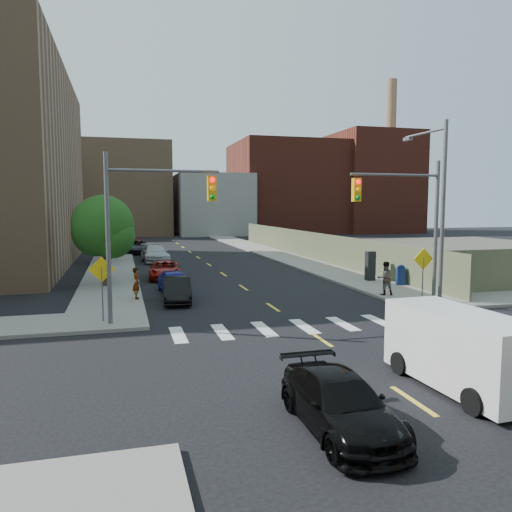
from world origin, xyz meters
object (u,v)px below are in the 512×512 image
parked_car_white (152,249)px  cargo_van (457,347)px  pedestrian_east (385,278)px  parked_car_red (165,270)px  parked_car_grey (136,247)px  parked_car_silver (155,253)px  black_sedan (340,403)px  mailbox (401,275)px  parked_car_black (177,290)px  parked_car_maroon (135,245)px  parked_car_blue (174,282)px  payphone (370,266)px  pedestrian_west (136,283)px

parked_car_white → cargo_van: bearing=-80.8°
parked_car_white → pedestrian_east: 27.03m
parked_car_white → parked_car_red: bearing=-89.9°
parked_car_grey → parked_car_white: bearing=-70.8°
parked_car_silver → black_sedan: parked_car_silver is taller
black_sedan → mailbox: 20.37m
parked_car_black → parked_car_maroon: (-1.20, 30.39, 0.02)m
parked_car_blue → parked_car_silver: bearing=86.0°
parked_car_black → payphone: payphone is taller
parked_car_blue → cargo_van: bearing=-74.7°
parked_car_silver → pedestrian_east: pedestrian_east is taller
parked_car_maroon → parked_car_grey: 3.30m
pedestrian_east → parked_car_white: bearing=-56.8°
mailbox → parked_car_white: bearing=134.8°
cargo_van → parked_car_red: bearing=102.3°
mailbox → payphone: bearing=126.8°
parked_car_silver → cargo_van: size_ratio=1.10×
pedestrian_east → pedestrian_west: bearing=-0.3°
pedestrian_west → parked_car_silver: bearing=-11.1°
parked_car_silver → black_sedan: size_ratio=1.23×
parked_car_silver → pedestrian_east: bearing=-66.2°
parked_car_red → parked_car_white: size_ratio=1.01×
parked_car_blue → parked_car_white: (0.00, 20.34, 0.10)m
pedestrian_east → parked_car_grey: bearing=-57.5°
parked_car_silver → parked_car_maroon: parked_car_silver is taller
mailbox → pedestrian_west: bearing=-164.5°
cargo_van → pedestrian_east: (4.83, 12.29, -0.07)m
parked_car_blue → payphone: (12.47, 0.47, 0.44)m
parked_car_maroon → parked_car_black: bearing=-91.0°
parked_car_grey → cargo_van: 41.67m
parked_car_maroon → cargo_van: cargo_van is taller
parked_car_black → parked_car_silver: (0.10, 18.73, 0.11)m
parked_car_blue → parked_car_silver: 15.92m
parked_car_red → parked_car_silver: 10.31m
parked_car_white → parked_car_black: bearing=-90.1°
parked_car_red → black_sedan: black_sedan is taller
black_sedan → parked_car_red: bearing=94.0°
pedestrian_west → pedestrian_east: 13.01m
parked_car_white → parked_car_maroon: size_ratio=1.09×
parked_car_blue → parked_car_red: bearing=86.1°
parked_car_grey → cargo_van: cargo_van is taller
parked_car_black → cargo_van: cargo_van is taller
parked_car_blue → parked_car_black: 2.81m
mailbox → black_sedan: bearing=-111.4°
parked_car_blue → parked_car_grey: 24.31m
parked_car_blue → parked_car_maroon: bearing=88.7°
parked_car_silver → pedestrian_east: size_ratio=2.89×
parked_car_black → parked_car_red: (0.09, 8.43, -0.02)m
pedestrian_west → pedestrian_east: (12.81, -2.30, 0.08)m
pedestrian_east → parked_car_blue: bearing=-12.8°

